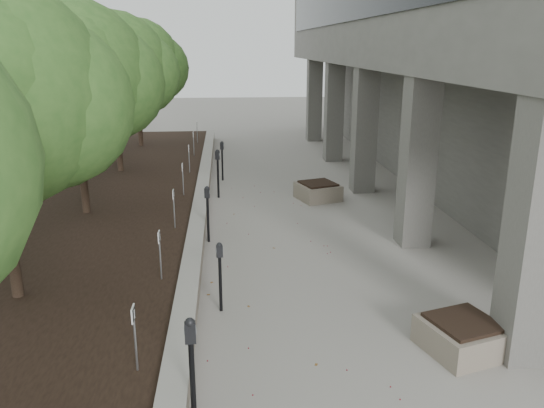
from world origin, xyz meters
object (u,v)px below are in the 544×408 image
crabapple_tree_3 (76,109)px  planter_back (318,191)px  parking_meter_1 (192,376)px  crabapple_tree_4 (115,92)px  parking_meter_4 (218,174)px  parking_meter_2 (220,277)px  crabapple_tree_5 (137,83)px  parking_meter_3 (208,214)px  planter_front (463,335)px  parking_meter_5 (222,161)px

crabapple_tree_3 → planter_back: crabapple_tree_3 is taller
planter_back → parking_meter_1: bearing=-107.8°
crabapple_tree_4 → crabapple_tree_3: bearing=-90.0°
crabapple_tree_4 → parking_meter_4: crabapple_tree_4 is taller
parking_meter_2 → parking_meter_4: parking_meter_4 is taller
crabapple_tree_5 → parking_meter_3: size_ratio=3.83×
parking_meter_1 → planter_front: parking_meter_1 is taller
parking_meter_4 → crabapple_tree_3: bearing=-127.0°
crabapple_tree_3 → planter_back: bearing=17.7°
crabapple_tree_3 → crabapple_tree_5: size_ratio=1.00×
parking_meter_1 → parking_meter_2: (0.32, 3.18, -0.12)m
crabapple_tree_5 → planter_back: bearing=-50.2°
crabapple_tree_4 → parking_meter_3: (3.25, -6.46, -2.41)m
parking_meter_3 → parking_meter_5: parking_meter_5 is taller
planter_back → parking_meter_5: bearing=137.4°
parking_meter_5 → planter_front: parking_meter_5 is taller
planter_front → planter_back: bearing=95.2°
parking_meter_5 → crabapple_tree_3: bearing=-114.7°
crabapple_tree_5 → planter_back: 10.67m
parking_meter_3 → planter_front: 6.75m
parking_meter_2 → crabapple_tree_3: bearing=116.6°
crabapple_tree_4 → crabapple_tree_5: same height
parking_meter_1 → planter_front: 4.42m
parking_meter_3 → parking_meter_5: bearing=97.6°
planter_front → parking_meter_1: bearing=-160.0°
parking_meter_5 → planter_back: (2.99, -2.74, -0.44)m
parking_meter_5 → planter_front: bearing=-60.0°
crabapple_tree_5 → parking_meter_2: size_ratio=4.10×
crabapple_tree_4 → planter_front: bearing=-57.9°
crabapple_tree_4 → planter_back: bearing=-23.8°
planter_front → parking_meter_5: bearing=108.1°
crabapple_tree_4 → parking_meter_1: 13.87m
crabapple_tree_3 → parking_meter_5: bearing=53.4°
parking_meter_3 → parking_meter_4: size_ratio=0.91×
crabapple_tree_4 → parking_meter_3: bearing=-63.3°
planter_back → crabapple_tree_4: bearing=156.2°
crabapple_tree_4 → parking_meter_1: (3.25, -13.28, -2.33)m
crabapple_tree_3 → parking_meter_2: 6.69m
parking_meter_1 → parking_meter_5: parking_meter_1 is taller
crabapple_tree_5 → crabapple_tree_3: bearing=-90.0°
crabapple_tree_5 → parking_meter_4: size_ratio=3.50×
parking_meter_3 → crabapple_tree_4: bearing=127.4°
parking_meter_2 → parking_meter_5: size_ratio=0.93×
crabapple_tree_3 → parking_meter_4: (3.46, 2.57, -2.34)m
parking_meter_2 → planter_front: parking_meter_2 is taller
crabapple_tree_3 → planter_front: size_ratio=4.80×
crabapple_tree_3 → parking_meter_4: size_ratio=3.50×
parking_meter_1 → planter_back: (3.33, 10.38, -0.51)m
parking_meter_4 → planter_back: bearing=7.9°
crabapple_tree_3 → planter_front: bearing=-42.6°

